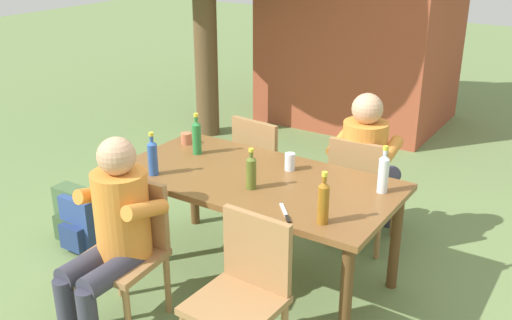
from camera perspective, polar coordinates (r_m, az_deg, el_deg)
The scene contains 19 objects.
ground_plane at distance 4.16m, azimuth -0.00°, elevation -11.11°, with size 24.00×24.00×0.00m, color #6B844C.
dining_table at distance 3.84m, azimuth -0.00°, elevation -2.81°, with size 1.83×0.93×0.75m.
chair_far_right at distance 4.35m, azimuth 10.10°, elevation -2.52°, with size 0.47×0.47×0.87m.
chair_near_left at distance 3.63m, azimuth -12.30°, elevation -8.01°, with size 0.48×0.48×0.87m.
chair_far_left at distance 4.70m, azimuth 0.74°, elevation -0.26°, with size 0.48×0.48×0.87m.
chair_near_right at distance 3.17m, azimuth -1.19°, elevation -12.31°, with size 0.46×0.46×0.87m.
person_in_white_shirt at distance 4.38m, azimuth 10.75°, elevation -0.01°, with size 0.47×0.62×1.18m.
person_in_plaid_shirt at distance 3.48m, azimuth -13.69°, elevation -6.38°, with size 0.47×0.62×1.18m.
bottle_clear at distance 3.63m, azimuth 12.24°, elevation -1.20°, with size 0.06×0.06×0.30m.
bottle_blue at distance 3.85m, azimuth -9.98°, elevation 0.32°, with size 0.06×0.06×0.29m.
bottle_olive at distance 3.60m, azimuth -0.47°, elevation -1.11°, with size 0.06×0.06×0.26m.
bottle_amber at distance 3.20m, azimuth 6.54°, elevation -4.00°, with size 0.06×0.06×0.30m.
bottle_green at distance 4.16m, azimuth -5.76°, elevation 2.28°, with size 0.06×0.06×0.30m.
cup_terracotta at distance 4.39m, azimuth -6.77°, elevation 2.09°, with size 0.08×0.08×0.08m, color #BC6B47.
cup_glass at distance 3.90m, azimuth 3.30°, elevation -0.16°, with size 0.07×0.07×0.12m, color silver.
table_knife at distance 3.33m, azimuth 2.90°, elevation -5.27°, with size 0.17×0.19×0.01m.
backpack_by_near_side at distance 4.55m, azimuth -16.64°, elevation -6.04°, with size 0.29×0.21×0.43m.
backpack_by_far_side at distance 4.66m, azimuth -17.09°, elevation -5.27°, with size 0.32×0.21×0.44m.
brick_kiosk at distance 7.20m, azimuth 10.26°, elevation 14.16°, with size 2.36×1.78×2.52m.
Camera 1 is at (1.88, -2.93, 2.28)m, focal length 41.30 mm.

